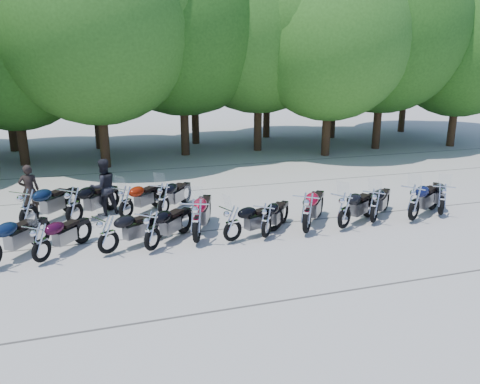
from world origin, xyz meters
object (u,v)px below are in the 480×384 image
object	(u,v)px
motorcycle_4	(197,220)
motorcycle_5	(232,223)
motorcycle_11	(442,198)
motorcycle_15	(163,198)
motorcycle_3	(152,230)
motorcycle_10	(415,202)
motorcycle_2	(108,233)
motorcycle_13	(74,205)
motorcycle_6	(266,220)
motorcycle_9	(375,205)
motorcycle_1	(41,242)
motorcycle_7	(307,212)
motorcycle_14	(126,201)
motorcycle_8	(345,210)
motorcycle_12	(28,208)
rider_0	(29,190)
rider_1	(104,187)

from	to	relation	value
motorcycle_4	motorcycle_5	xyz separation A→B (m)	(0.95, -0.18, -0.12)
motorcycle_11	motorcycle_15	bearing A→B (deg)	16.60
motorcycle_3	motorcycle_10	size ratio (longest dim) A/B	0.93
motorcycle_2	motorcycle_13	world-z (taller)	motorcycle_13
motorcycle_5	motorcycle_11	world-z (taller)	motorcycle_11
motorcycle_4	motorcycle_10	distance (m)	6.73
motorcycle_10	motorcycle_6	bearing A→B (deg)	58.03
motorcycle_9	motorcycle_13	world-z (taller)	motorcycle_13
motorcycle_1	motorcycle_5	bearing A→B (deg)	-141.88
motorcycle_9	motorcycle_13	size ratio (longest dim) A/B	0.91
motorcycle_3	motorcycle_9	distance (m)	6.68
motorcycle_1	motorcycle_7	world-z (taller)	motorcycle_7
motorcycle_3	motorcycle_14	distance (m)	2.83
motorcycle_8	motorcycle_9	bearing A→B (deg)	-111.76
motorcycle_4	motorcycle_15	world-z (taller)	motorcycle_4
motorcycle_5	motorcycle_13	distance (m)	4.93
motorcycle_7	motorcycle_8	xyz separation A→B (m)	(1.20, 0.03, -0.06)
motorcycle_1	motorcycle_2	bearing A→B (deg)	-138.99
motorcycle_8	motorcycle_6	bearing A→B (deg)	57.86
motorcycle_7	motorcycle_12	distance (m)	8.06
motorcycle_11	motorcycle_5	bearing A→B (deg)	34.99
motorcycle_1	motorcycle_4	distance (m)	3.87
motorcycle_11	rider_0	bearing A→B (deg)	15.15
motorcycle_11	motorcycle_12	world-z (taller)	motorcycle_12
motorcycle_1	motorcycle_10	world-z (taller)	motorcycle_10
rider_1	motorcycle_1	bearing A→B (deg)	44.49
motorcycle_5	motorcycle_8	world-z (taller)	motorcycle_8
motorcycle_1	rider_1	size ratio (longest dim) A/B	1.13
motorcycle_2	motorcycle_12	distance (m)	3.38
motorcycle_13	motorcycle_12	bearing A→B (deg)	38.25
rider_1	motorcycle_9	bearing A→B (deg)	134.83
motorcycle_6	motorcycle_4	bearing A→B (deg)	35.66
motorcycle_14	motorcycle_15	world-z (taller)	motorcycle_15
motorcycle_14	rider_1	world-z (taller)	rider_1
motorcycle_15	motorcycle_5	bearing A→B (deg)	154.16
motorcycle_15	motorcycle_7	bearing A→B (deg)	178.93
motorcycle_3	motorcycle_4	xyz separation A→B (m)	(1.21, 0.18, 0.10)
motorcycle_12	motorcycle_2	bearing A→B (deg)	167.80
motorcycle_6	motorcycle_13	size ratio (longest dim) A/B	0.85
motorcycle_2	motorcycle_11	world-z (taller)	motorcycle_11
motorcycle_3	motorcycle_4	world-z (taller)	motorcycle_4
motorcycle_5	motorcycle_12	xyz separation A→B (m)	(-5.39, 2.73, 0.10)
motorcycle_1	motorcycle_6	xyz separation A→B (m)	(5.79, -0.05, -0.00)
motorcycle_1	motorcycle_14	xyz separation A→B (m)	(2.19, 2.73, 0.04)
motorcycle_6	motorcycle_7	size ratio (longest dim) A/B	0.83
motorcycle_4	motorcycle_6	xyz separation A→B (m)	(1.92, -0.17, -0.14)
motorcycle_3	motorcycle_7	distance (m)	4.35
motorcycle_11	rider_0	distance (m)	13.11
motorcycle_7	rider_0	bearing A→B (deg)	7.84
motorcycle_6	motorcycle_11	size ratio (longest dim) A/B	0.95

